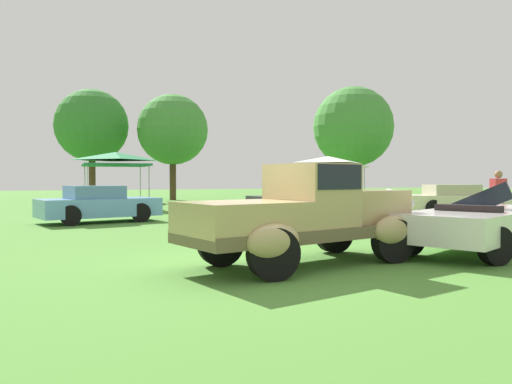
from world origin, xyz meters
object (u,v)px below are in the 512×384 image
at_px(spectator_far_side, 498,198).
at_px(neighbor_convertible, 478,223).
at_px(show_car_charcoal, 304,201).
at_px(canopy_tent_right_field, 328,161).
at_px(canopy_tent_center_field, 116,158).
at_px(show_car_skyblue, 99,204).
at_px(feature_pickup_truck, 307,213).
at_px(show_car_cream, 455,200).

bearing_deg(spectator_far_side, neighbor_convertible, -141.85).
bearing_deg(show_car_charcoal, canopy_tent_right_field, 53.90).
distance_m(show_car_charcoal, canopy_tent_center_field, 9.53).
bearing_deg(show_car_charcoal, show_car_skyblue, 179.83).
relative_size(show_car_charcoal, canopy_tent_center_field, 1.50).
bearing_deg(feature_pickup_truck, canopy_tent_center_field, 95.00).
height_order(neighbor_convertible, canopy_tent_center_field, canopy_tent_center_field).
xyz_separation_m(spectator_far_side, canopy_tent_center_field, (-9.17, 13.48, 1.51)).
height_order(show_car_cream, canopy_tent_center_field, canopy_tent_center_field).
relative_size(neighbor_convertible, show_car_cream, 1.01).
bearing_deg(canopy_tent_center_field, feature_pickup_truck, -85.00).
bearing_deg(show_car_skyblue, canopy_tent_center_field, 79.60).
bearing_deg(show_car_cream, canopy_tent_right_field, 97.06).
bearing_deg(show_car_cream, show_car_skyblue, 173.43).
bearing_deg(canopy_tent_center_field, canopy_tent_right_field, 0.11).
height_order(show_car_charcoal, spectator_far_side, spectator_far_side).
relative_size(show_car_cream, spectator_far_side, 2.69).
bearing_deg(canopy_tent_right_field, show_car_skyblue, -151.64).
bearing_deg(feature_pickup_truck, neighbor_convertible, 1.00).
xyz_separation_m(show_car_charcoal, show_car_cream, (6.03, -1.55, -0.00)).
distance_m(neighbor_convertible, canopy_tent_center_field, 17.45).
height_order(feature_pickup_truck, spectator_far_side, feature_pickup_truck).
bearing_deg(show_car_cream, feature_pickup_truck, -143.14).
bearing_deg(spectator_far_side, feature_pickup_truck, -158.00).
distance_m(neighbor_convertible, show_car_cream, 10.84).
relative_size(show_car_skyblue, canopy_tent_right_field, 1.30).
xyz_separation_m(neighbor_convertible, spectator_far_side, (3.88, 3.05, 0.33)).
bearing_deg(canopy_tent_center_field, neighbor_convertible, -72.27).
height_order(canopy_tent_center_field, canopy_tent_right_field, same).
xyz_separation_m(neighbor_convertible, show_car_charcoal, (1.11, 9.71, 0.02)).
xyz_separation_m(feature_pickup_truck, spectator_far_side, (7.71, 3.12, 0.05)).
relative_size(feature_pickup_truck, show_car_skyblue, 1.12).
distance_m(show_car_skyblue, canopy_tent_center_field, 7.15).
bearing_deg(show_car_skyblue, show_car_cream, -6.57).
height_order(show_car_skyblue, show_car_cream, same).
relative_size(show_car_charcoal, canopy_tent_right_field, 1.40).
xyz_separation_m(feature_pickup_truck, canopy_tent_right_field, (9.93, 16.62, 1.56)).
xyz_separation_m(feature_pickup_truck, show_car_skyblue, (-2.70, 9.80, -0.27)).
relative_size(feature_pickup_truck, canopy_tent_center_field, 1.56).
height_order(neighbor_convertible, canopy_tent_right_field, canopy_tent_right_field).
bearing_deg(show_car_skyblue, canopy_tent_right_field, 28.36).
relative_size(show_car_cream, canopy_tent_center_field, 1.54).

